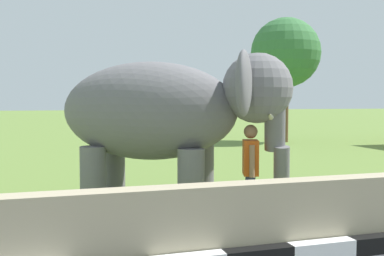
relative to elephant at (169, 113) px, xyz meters
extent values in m
cube|color=white|center=(1.37, -2.59, -1.72)|extent=(0.90, 0.20, 0.24)
cube|color=black|center=(2.27, -2.59, -1.72)|extent=(0.90, 0.20, 0.24)
cube|color=tan|center=(-1.23, -2.29, -1.34)|extent=(28.00, 0.36, 1.00)
cylinder|color=slate|center=(0.64, 0.15, -1.20)|extent=(0.44, 0.44, 1.28)
cylinder|color=slate|center=(0.20, -0.63, -1.20)|extent=(0.44, 0.44, 1.28)
cylinder|color=slate|center=(-0.84, 0.99, -1.20)|extent=(0.44, 0.44, 1.28)
cylinder|color=slate|center=(-1.28, 0.21, -1.20)|extent=(0.44, 0.44, 1.28)
ellipsoid|color=slate|center=(-0.32, 0.18, 0.04)|extent=(3.49, 2.92, 1.70)
sphere|color=slate|center=(1.31, -0.74, 0.42)|extent=(1.16, 1.16, 1.16)
ellipsoid|color=#D84C8C|center=(1.56, -0.88, 0.57)|extent=(0.63, 0.73, 0.44)
ellipsoid|color=slate|center=(1.57, 0.01, 0.47)|extent=(0.65, 0.90, 1.00)
ellipsoid|color=slate|center=(0.80, -1.35, 0.47)|extent=(0.65, 0.90, 1.00)
cylinder|color=slate|center=(1.56, -0.88, -0.13)|extent=(0.54, 0.60, 0.99)
cylinder|color=slate|center=(1.66, -0.94, -0.93)|extent=(0.41, 0.45, 0.83)
cone|color=beige|center=(1.65, -0.61, -0.03)|extent=(0.40, 0.56, 0.22)
cone|color=beige|center=(1.37, -1.10, -0.03)|extent=(0.40, 0.56, 0.22)
cylinder|color=navy|center=(1.24, -0.61, -1.43)|extent=(0.15, 0.15, 0.82)
cylinder|color=navy|center=(1.18, -0.80, -1.43)|extent=(0.15, 0.15, 0.82)
cube|color=#D85919|center=(1.21, -0.70, -0.73)|extent=(0.36, 0.46, 0.58)
cylinder|color=#9E7251|center=(1.29, -0.46, -0.76)|extent=(0.12, 0.14, 0.52)
cylinder|color=#9E7251|center=(1.13, -0.95, -0.76)|extent=(0.13, 0.16, 0.53)
sphere|color=#9E7251|center=(1.21, -0.70, -0.30)|extent=(0.23, 0.23, 0.23)
cylinder|color=brown|center=(9.31, 12.98, -0.07)|extent=(0.36, 0.36, 3.53)
sphere|color=#36703A|center=(9.31, 12.98, 2.65)|extent=(3.48, 3.48, 3.48)
camera|label=1|loc=(-1.94, -7.62, 0.20)|focal=42.74mm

